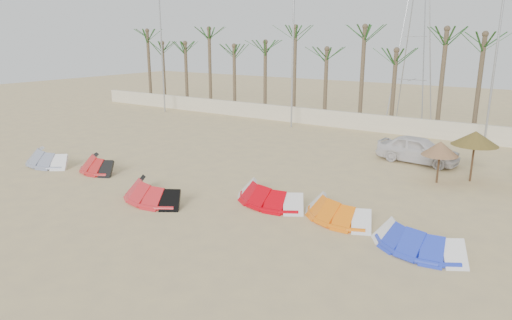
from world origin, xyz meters
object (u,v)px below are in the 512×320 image
Objects in this scene: kite_grey at (52,156)px; kite_red_right at (273,193)px; kite_orange at (340,208)px; parasol_left at (440,149)px; kite_red_left at (101,163)px; kite_red_mid at (157,190)px; parasol_mid at (475,138)px; car at (418,150)px; kite_blue at (420,237)px.

kite_grey and kite_red_right have the same top height.
parasol_left is (2.11, 6.93, 1.32)m from kite_orange.
kite_grey is at bearing -168.90° from kite_red_left.
kite_red_mid is 13.60m from parasol_left.
kite_grey is at bearing -154.55° from parasol_mid.
kite_red_left is at bearing 11.10° from kite_grey.
kite_red_mid is at bearing -151.12° from kite_red_right.
kite_red_left is 0.71× the size of car.
kite_grey and kite_orange have the same top height.
kite_red_right is 8.75m from parasol_left.
kite_orange is 7.37m from parasol_left.
kite_orange is 0.79× the size of car.
kite_grey is 20.88m from parasol_left.
kite_grey is 1.74× the size of parasol_left.
kite_grey is 1.13× the size of kite_red_left.
car is at bearing 71.16° from kite_red_right.
parasol_mid is at bearing 41.85° from parasol_left.
parasol_left reaches higher than car.
parasol_mid reaches higher than kite_grey.
kite_grey is 20.28m from kite_blue.
kite_red_mid is 14.90m from car.
kite_red_left is 19.22m from parasol_mid.
parasol_mid reaches higher than kite_blue.
kite_orange is at bearing -106.95° from parasol_left.
kite_red_left is 1.26× the size of parasol_mid.
parasol_mid is (11.12, 10.52, 1.77)m from kite_red_mid.
kite_red_left is at bearing 133.96° from car.
kite_orange is 8.99m from parasol_mid.
car reaches higher than kite_orange.
kite_red_mid is (9.22, -0.84, 0.00)m from kite_grey.
parasol_mid reaches higher than kite_red_left.
kite_red_mid and kite_blue have the same top height.
kite_orange is at bearing 3.79° from kite_red_left.
kite_grey is 0.96× the size of kite_red_right.
kite_grey is at bearing 174.82° from kite_red_mid.
car is (-3.08, 11.20, 0.35)m from kite_blue.
kite_red_left is 10.33m from kite_red_right.
kite_orange is 3.51m from kite_blue.
parasol_mid reaches higher than kite_red_mid.
kite_red_mid is at bearing -172.80° from kite_blue.
kite_red_left is at bearing -176.21° from kite_orange.
kite_red_right is at bearing 170.49° from kite_blue.
parasol_left reaches higher than kite_orange.
kite_red_right is at bearing 6.87° from kite_grey.
kite_red_right is 3.17m from kite_orange.
kite_orange is at bearing -112.94° from parasol_mid.
kite_grey is 0.96× the size of kite_red_mid.
kite_red_left is 0.84× the size of kite_red_right.
kite_grey is 0.81× the size of car.
kite_red_left is 13.48m from kite_orange.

